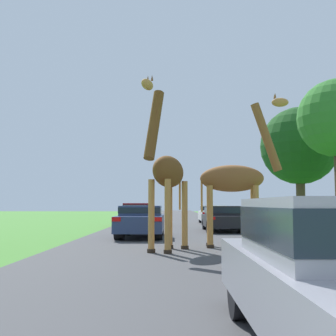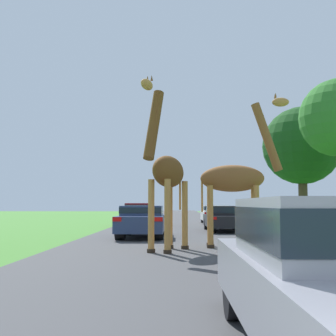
{
  "view_description": "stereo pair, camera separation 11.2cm",
  "coord_description": "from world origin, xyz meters",
  "px_view_note": "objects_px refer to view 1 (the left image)",
  "views": [
    {
      "loc": [
        -0.09,
        -0.4,
        1.42
      ],
      "look_at": [
        -0.21,
        12.43,
        2.51
      ],
      "focal_mm": 45.0,
      "sensor_mm": 36.0,
      "label": 1
    },
    {
      "loc": [
        0.02,
        -0.4,
        1.42
      ],
      "look_at": [
        -0.21,
        12.43,
        2.51
      ],
      "focal_mm": 45.0,
      "sensor_mm": 36.0,
      "label": 2
    }
  ],
  "objects_px": {
    "car_queue_left": "(138,214)",
    "car_far_ahead": "(223,218)",
    "car_rear_follower": "(313,238)",
    "car_queue_right": "(141,220)",
    "car_verge_right": "(213,214)",
    "giraffe_near_road": "(167,173)",
    "giraffe_companion": "(236,179)",
    "tree_right_cluster": "(299,146)"
  },
  "relations": [
    {
      "from": "car_queue_right",
      "to": "car_verge_right",
      "type": "xyz_separation_m",
      "value": [
        4.3,
        12.56,
        -0.02
      ]
    },
    {
      "from": "giraffe_near_road",
      "to": "car_queue_right",
      "type": "xyz_separation_m",
      "value": [
        -1.16,
        5.25,
        -1.61
      ]
    },
    {
      "from": "giraffe_near_road",
      "to": "car_queue_left",
      "type": "xyz_separation_m",
      "value": [
        -2.05,
        14.53,
        -1.58
      ]
    },
    {
      "from": "car_far_ahead",
      "to": "tree_right_cluster",
      "type": "distance_m",
      "value": 8.62
    },
    {
      "from": "car_far_ahead",
      "to": "car_rear_follower",
      "type": "xyz_separation_m",
      "value": [
        0.32,
        -13.16,
        0.0
      ]
    },
    {
      "from": "giraffe_near_road",
      "to": "tree_right_cluster",
      "type": "bearing_deg",
      "value": -97.0
    },
    {
      "from": "car_verge_right",
      "to": "car_far_ahead",
      "type": "bearing_deg",
      "value": -92.25
    },
    {
      "from": "car_queue_left",
      "to": "giraffe_near_road",
      "type": "bearing_deg",
      "value": -81.97
    },
    {
      "from": "giraffe_companion",
      "to": "car_queue_left",
      "type": "distance_m",
      "value": 14.08
    },
    {
      "from": "car_queue_right",
      "to": "car_verge_right",
      "type": "distance_m",
      "value": 13.27
    },
    {
      "from": "car_queue_right",
      "to": "tree_right_cluster",
      "type": "distance_m",
      "value": 13.86
    },
    {
      "from": "car_rear_follower",
      "to": "giraffe_companion",
      "type": "bearing_deg",
      "value": 99.59
    },
    {
      "from": "giraffe_companion",
      "to": "car_far_ahead",
      "type": "distance_m",
      "value": 8.36
    },
    {
      "from": "car_far_ahead",
      "to": "tree_right_cluster",
      "type": "xyz_separation_m",
      "value": [
        5.58,
        4.87,
        4.42
      ]
    },
    {
      "from": "car_far_ahead",
      "to": "tree_right_cluster",
      "type": "bearing_deg",
      "value": 41.08
    },
    {
      "from": "car_queue_left",
      "to": "car_rear_follower",
      "type": "height_order",
      "value": "car_queue_left"
    },
    {
      "from": "car_far_ahead",
      "to": "car_rear_follower",
      "type": "distance_m",
      "value": 13.16
    },
    {
      "from": "giraffe_companion",
      "to": "car_queue_right",
      "type": "bearing_deg",
      "value": -136.25
    },
    {
      "from": "giraffe_near_road",
      "to": "giraffe_companion",
      "type": "height_order",
      "value": "giraffe_companion"
    },
    {
      "from": "giraffe_companion",
      "to": "car_queue_left",
      "type": "height_order",
      "value": "giraffe_companion"
    },
    {
      "from": "car_verge_right",
      "to": "car_rear_follower",
      "type": "xyz_separation_m",
      "value": [
        -0.01,
        -21.54,
        0.0
      ]
    },
    {
      "from": "giraffe_companion",
      "to": "tree_right_cluster",
      "type": "relative_size",
      "value": 0.67
    },
    {
      "from": "giraffe_near_road",
      "to": "car_verge_right",
      "type": "bearing_deg",
      "value": -76.58
    },
    {
      "from": "car_verge_right",
      "to": "giraffe_companion",
      "type": "bearing_deg",
      "value": -92.91
    },
    {
      "from": "giraffe_near_road",
      "to": "giraffe_companion",
      "type": "relative_size",
      "value": 0.99
    },
    {
      "from": "giraffe_near_road",
      "to": "car_far_ahead",
      "type": "xyz_separation_m",
      "value": [
        2.81,
        9.42,
        -1.64
      ]
    },
    {
      "from": "car_far_ahead",
      "to": "car_verge_right",
      "type": "bearing_deg",
      "value": 87.75
    },
    {
      "from": "car_queue_right",
      "to": "car_far_ahead",
      "type": "height_order",
      "value": "car_queue_right"
    },
    {
      "from": "car_queue_right",
      "to": "car_rear_follower",
      "type": "distance_m",
      "value": 9.95
    },
    {
      "from": "car_rear_follower",
      "to": "car_verge_right",
      "type": "bearing_deg",
      "value": 89.99
    },
    {
      "from": "car_queue_right",
      "to": "car_verge_right",
      "type": "bearing_deg",
      "value": 71.11
    },
    {
      "from": "car_queue_right",
      "to": "car_far_ahead",
      "type": "xyz_separation_m",
      "value": [
        3.97,
        4.18,
        -0.02
      ]
    },
    {
      "from": "giraffe_near_road",
      "to": "car_verge_right",
      "type": "xyz_separation_m",
      "value": [
        3.14,
        17.8,
        -1.64
      ]
    },
    {
      "from": "giraffe_near_road",
      "to": "giraffe_companion",
      "type": "bearing_deg",
      "value": -128.6
    },
    {
      "from": "giraffe_near_road",
      "to": "car_queue_left",
      "type": "distance_m",
      "value": 14.76
    },
    {
      "from": "car_queue_left",
      "to": "car_far_ahead",
      "type": "relative_size",
      "value": 0.93
    },
    {
      "from": "tree_right_cluster",
      "to": "car_queue_left",
      "type": "bearing_deg",
      "value": 178.66
    },
    {
      "from": "giraffe_companion",
      "to": "car_queue_right",
      "type": "relative_size",
      "value": 1.23
    },
    {
      "from": "car_queue_right",
      "to": "tree_right_cluster",
      "type": "bearing_deg",
      "value": 43.44
    },
    {
      "from": "giraffe_companion",
      "to": "car_far_ahead",
      "type": "relative_size",
      "value": 1.13
    },
    {
      "from": "giraffe_near_road",
      "to": "car_queue_right",
      "type": "bearing_deg",
      "value": -54.12
    },
    {
      "from": "car_queue_right",
      "to": "giraffe_companion",
      "type": "bearing_deg",
      "value": -49.38
    }
  ]
}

